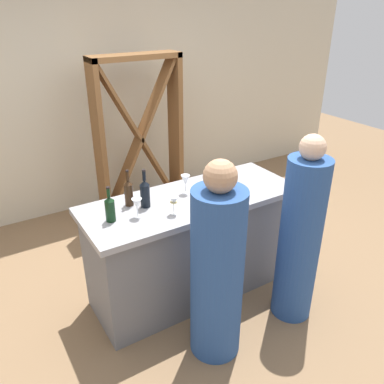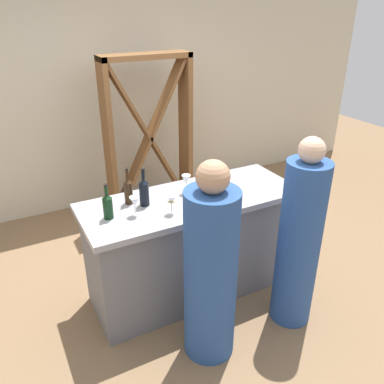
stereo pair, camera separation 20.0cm
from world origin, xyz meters
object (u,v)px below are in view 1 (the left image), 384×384
at_px(wine_rack, 139,138).
at_px(wine_glass_near_left, 174,202).
at_px(wine_bottle_center_near_black, 145,193).
at_px(wine_glass_near_right, 185,181).
at_px(wine_bottle_leftmost_dark_green, 110,208).
at_px(person_center_guest, 300,238).
at_px(wine_glass_near_center, 137,204).
at_px(wine_bottle_second_left_amber_brown, 129,192).
at_px(person_left_guest, 217,271).

bearing_deg(wine_rack, wine_glass_near_left, -106.99).
distance_m(wine_bottle_center_near_black, wine_glass_near_right, 0.39).
xyz_separation_m(wine_bottle_leftmost_dark_green, wine_glass_near_right, (0.71, 0.11, 0.01)).
bearing_deg(wine_glass_near_left, wine_bottle_center_near_black, 120.80).
xyz_separation_m(wine_rack, person_center_guest, (0.28, -2.34, -0.22)).
bearing_deg(wine_glass_near_center, wine_bottle_center_near_black, 43.64).
relative_size(wine_rack, wine_bottle_center_near_black, 6.05).
relative_size(wine_glass_near_left, person_center_guest, 0.09).
xyz_separation_m(wine_bottle_second_left_amber_brown, wine_glass_near_center, (-0.02, -0.21, -0.01)).
height_order(wine_rack, wine_bottle_second_left_amber_brown, wine_rack).
distance_m(wine_rack, wine_bottle_leftmost_dark_green, 1.94).
distance_m(wine_bottle_second_left_amber_brown, wine_glass_near_center, 0.21).
height_order(wine_bottle_center_near_black, wine_glass_near_center, wine_bottle_center_near_black).
height_order(wine_bottle_center_near_black, wine_glass_near_left, wine_bottle_center_near_black).
distance_m(wine_rack, wine_bottle_second_left_amber_brown, 1.70).
height_order(wine_glass_near_left, person_left_guest, person_left_guest).
relative_size(wine_glass_near_right, person_center_guest, 0.10).
relative_size(wine_bottle_leftmost_dark_green, wine_glass_near_center, 1.83).
height_order(person_left_guest, person_center_guest, person_center_guest).
height_order(wine_bottle_second_left_amber_brown, person_center_guest, person_center_guest).
bearing_deg(person_center_guest, wine_bottle_second_left_amber_brown, 32.60).
bearing_deg(wine_glass_near_left, person_left_guest, -83.37).
height_order(wine_glass_near_left, wine_glass_near_center, wine_glass_near_center).
distance_m(wine_bottle_second_left_amber_brown, wine_glass_near_right, 0.49).
distance_m(wine_glass_near_left, person_left_guest, 0.61).
xyz_separation_m(wine_rack, wine_glass_near_right, (-0.30, -1.55, 0.11)).
bearing_deg(wine_rack, wine_glass_near_center, -115.32).
xyz_separation_m(wine_bottle_center_near_black, person_left_guest, (0.19, -0.72, -0.36)).
distance_m(wine_bottle_center_near_black, wine_glass_near_left, 0.26).
bearing_deg(person_center_guest, wine_rack, -12.44).
bearing_deg(wine_rack, wine_bottle_leftmost_dark_green, -121.11).
height_order(wine_rack, wine_bottle_center_near_black, wine_rack).
bearing_deg(wine_bottle_second_left_amber_brown, person_center_guest, -38.06).
relative_size(wine_bottle_leftmost_dark_green, wine_glass_near_right, 1.72).
bearing_deg(wine_bottle_center_near_black, wine_glass_near_center, -136.36).
bearing_deg(wine_bottle_center_near_black, wine_glass_near_left, -59.20).
height_order(wine_bottle_second_left_amber_brown, wine_bottle_center_near_black, wine_bottle_center_near_black).
bearing_deg(wine_glass_near_left, wine_glass_near_center, 157.69).
bearing_deg(wine_glass_near_right, person_left_guest, -104.57).
relative_size(wine_bottle_center_near_black, wine_glass_near_right, 1.95).
relative_size(wine_rack, wine_glass_near_left, 13.05).
bearing_deg(person_left_guest, wine_glass_near_left, 0.27).
bearing_deg(wine_bottle_second_left_amber_brown, wine_bottle_center_near_black, -42.01).
xyz_separation_m(wine_bottle_leftmost_dark_green, wine_bottle_second_left_amber_brown, (0.22, 0.16, 0.01)).
bearing_deg(person_center_guest, wine_glass_near_center, 40.66).
bearing_deg(wine_bottle_second_left_amber_brown, wine_glass_near_right, -5.20).
xyz_separation_m(wine_bottle_center_near_black, wine_glass_near_left, (0.13, -0.22, -0.02)).
height_order(wine_rack, person_left_guest, wine_rack).
height_order(wine_glass_near_center, person_left_guest, person_left_guest).
bearing_deg(person_center_guest, wine_bottle_leftmost_dark_green, 42.84).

